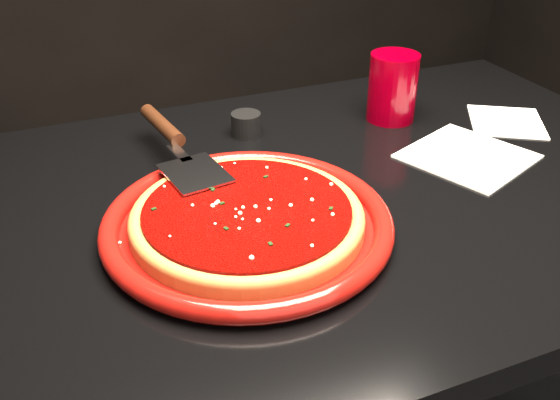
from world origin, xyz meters
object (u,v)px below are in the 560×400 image
Objects in this scene: pizza_server at (178,144)px; cup at (393,87)px; table at (323,363)px; plate at (247,223)px; ramekin at (246,124)px.

pizza_server is 2.79× the size of cup.
table is 9.69× the size of cup.
plate is at bearing -157.51° from table.
plate is at bearing -109.66° from ramekin.
plate is 0.46m from cup.
ramekin reaches higher than plate.
cup is at bearing 40.98° from table.
plate is at bearing -145.98° from cup.
cup is at bearing -0.92° from pizza_server.
cup is at bearing -7.87° from ramekin.
ramekin is (0.10, 0.29, 0.01)m from plate.
table is 3.47× the size of pizza_server.
table is at bearing 22.49° from plate.
table is at bearing -75.97° from ramekin.
pizza_server is (-0.20, 0.14, 0.42)m from table.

